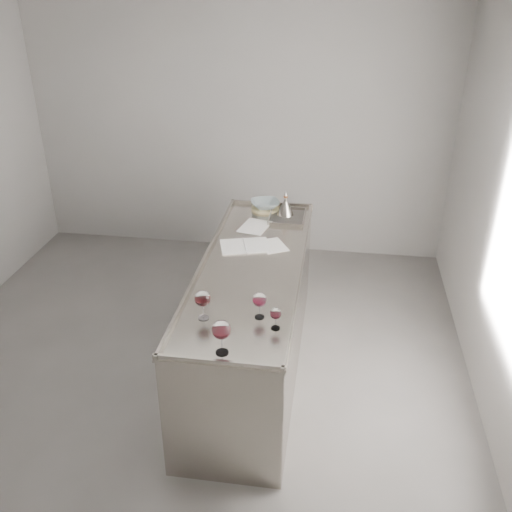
# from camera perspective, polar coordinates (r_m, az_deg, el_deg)

# --- Properties ---
(room_shell) EXTENTS (4.54, 5.04, 2.84)m
(room_shell) POSITION_cam_1_polar(r_m,az_deg,el_deg) (3.90, -8.46, 3.47)
(room_shell) COLOR #565451
(room_shell) RESTS_ON ground
(counter) EXTENTS (0.77, 2.42, 0.97)m
(counter) POSITION_cam_1_polar(r_m,az_deg,el_deg) (4.50, -0.43, -6.16)
(counter) COLOR #9C958C
(counter) RESTS_ON ground
(wine_glass_left) EXTENTS (0.10, 0.10, 0.20)m
(wine_glass_left) POSITION_cam_1_polar(r_m,az_deg,el_deg) (3.59, -5.36, -4.32)
(wine_glass_left) COLOR white
(wine_glass_left) RESTS_ON counter
(wine_glass_middle) EXTENTS (0.11, 0.11, 0.22)m
(wine_glass_middle) POSITION_cam_1_polar(r_m,az_deg,el_deg) (3.28, -3.48, -7.46)
(wine_glass_middle) COLOR white
(wine_glass_middle) RESTS_ON counter
(wine_glass_right) EXTENTS (0.09, 0.09, 0.18)m
(wine_glass_right) POSITION_cam_1_polar(r_m,az_deg,el_deg) (3.59, 0.36, -4.45)
(wine_glass_right) COLOR white
(wine_glass_right) RESTS_ON counter
(wine_glass_small) EXTENTS (0.07, 0.07, 0.15)m
(wine_glass_small) POSITION_cam_1_polar(r_m,az_deg,el_deg) (3.51, 1.98, -5.83)
(wine_glass_small) COLOR white
(wine_glass_small) RESTS_ON counter
(notebook) EXTENTS (0.44, 0.36, 0.02)m
(notebook) POSITION_cam_1_polar(r_m,az_deg,el_deg) (4.54, -1.11, 1.03)
(notebook) COLOR white
(notebook) RESTS_ON counter
(loose_paper_top) EXTENTS (0.29, 0.32, 0.00)m
(loose_paper_top) POSITION_cam_1_polar(r_m,az_deg,el_deg) (4.55, 1.71, 1.06)
(loose_paper_top) COLOR silver
(loose_paper_top) RESTS_ON counter
(loose_paper_under) EXTENTS (0.28, 0.35, 0.00)m
(loose_paper_under) POSITION_cam_1_polar(r_m,az_deg,el_deg) (4.88, -0.13, 2.97)
(loose_paper_under) COLOR silver
(loose_paper_under) RESTS_ON counter
(trivet) EXTENTS (0.27, 0.27, 0.02)m
(trivet) POSITION_cam_1_polar(r_m,az_deg,el_deg) (5.23, 0.91, 4.79)
(trivet) COLOR #D0BF86
(trivet) RESTS_ON counter
(ceramic_bowl) EXTENTS (0.33, 0.33, 0.06)m
(ceramic_bowl) POSITION_cam_1_polar(r_m,az_deg,el_deg) (5.21, 0.92, 5.20)
(ceramic_bowl) COLOR gray
(ceramic_bowl) RESTS_ON trivet
(wine_funnel) EXTENTS (0.15, 0.15, 0.22)m
(wine_funnel) POSITION_cam_1_polar(r_m,az_deg,el_deg) (5.10, 2.96, 4.86)
(wine_funnel) COLOR gray
(wine_funnel) RESTS_ON counter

